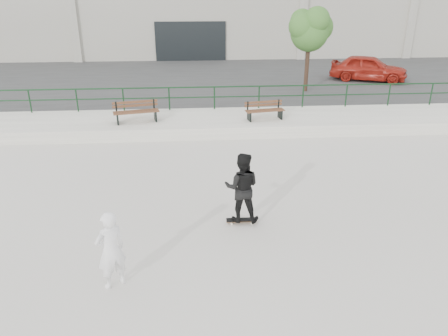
{
  "coord_description": "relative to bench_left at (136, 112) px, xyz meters",
  "views": [
    {
      "loc": [
        0.04,
        -8.24,
        5.78
      ],
      "look_at": [
        0.79,
        2.0,
        1.38
      ],
      "focal_mm": 35.0,
      "sensor_mm": 36.0,
      "label": 1
    }
  ],
  "objects": [
    {
      "name": "ledge",
      "position": [
        2.27,
        0.39,
        -0.67
      ],
      "size": [
        30.0,
        3.0,
        0.5
      ],
      "primitive_type": "cube",
      "color": "beige",
      "rests_on": "ground"
    },
    {
      "name": "railing",
      "position": [
        2.27,
        1.69,
        0.33
      ],
      "size": [
        28.0,
        0.06,
        1.03
      ],
      "color": "#14391C",
      "rests_on": "ledge"
    },
    {
      "name": "seated_skater",
      "position": [
        0.59,
        -9.87,
        -0.06
      ],
      "size": [
        0.74,
        0.69,
        1.71
      ],
      "primitive_type": "imported",
      "rotation": [
        0.0,
        0.0,
        3.75
      ],
      "color": "white",
      "rests_on": "ground"
    },
    {
      "name": "parking_strip",
      "position": [
        2.27,
        8.89,
        -0.67
      ],
      "size": [
        60.0,
        14.0,
        0.5
      ],
      "primitive_type": "cube",
      "color": "#373737",
      "rests_on": "ground"
    },
    {
      "name": "ground",
      "position": [
        2.27,
        -9.11,
        -0.92
      ],
      "size": [
        120.0,
        120.0,
        0.0
      ],
      "primitive_type": "plane",
      "color": "#BAB4AA",
      "rests_on": "ground"
    },
    {
      "name": "red_car",
      "position": [
        12.39,
        7.17,
        0.31
      ],
      "size": [
        4.57,
        3.26,
        1.45
      ],
      "primitive_type": "imported",
      "rotation": [
        0.0,
        0.0,
        1.16
      ],
      "color": "#A41F14",
      "rests_on": "parking_strip"
    },
    {
      "name": "standing_skater",
      "position": [
        3.48,
        -7.54,
        0.1
      ],
      "size": [
        1.0,
        0.84,
        1.84
      ],
      "primitive_type": "imported",
      "rotation": [
        0.0,
        0.0,
        2.97
      ],
      "color": "black",
      "rests_on": "skateboard"
    },
    {
      "name": "bench_left",
      "position": [
        0.0,
        0.0,
        0.0
      ],
      "size": [
        1.89,
        0.89,
        0.84
      ],
      "rotation": [
        0.0,
        0.0,
        0.21
      ],
      "color": "#512C1B",
      "rests_on": "ledge"
    },
    {
      "name": "tree",
      "position": [
        8.23,
        4.89,
        2.73
      ],
      "size": [
        2.36,
        2.1,
        4.2
      ],
      "color": "#443022",
      "rests_on": "parking_strip"
    },
    {
      "name": "skateboard",
      "position": [
        3.48,
        -7.54,
        -0.84
      ],
      "size": [
        0.78,
        0.22,
        0.09
      ],
      "rotation": [
        0.0,
        0.0,
        -0.02
      ],
      "color": "black",
      "rests_on": "ground"
    },
    {
      "name": "bench_right",
      "position": [
        5.25,
        -0.03,
        -0.05
      ],
      "size": [
        1.68,
        0.75,
        0.75
      ],
      "rotation": [
        0.0,
        0.0,
        0.18
      ],
      "color": "#512C1B",
      "rests_on": "ledge"
    }
  ]
}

